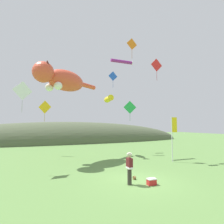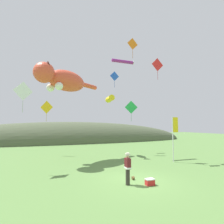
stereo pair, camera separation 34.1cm
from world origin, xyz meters
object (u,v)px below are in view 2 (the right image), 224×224
(kite_diamond_gold, at_px, (47,107))
(kite_diamond_orange, at_px, (133,44))
(kite_spool, at_px, (133,178))
(festival_banner_pole, at_px, (174,132))
(kite_tube_streamer, at_px, (123,62))
(kite_diamond_white, at_px, (23,91))
(kite_fish_windsock, at_px, (109,99))
(kite_diamond_green, at_px, (131,107))
(kite_diamond_red, at_px, (157,65))
(picnic_cooler, at_px, (150,182))
(kite_giant_cat, at_px, (63,80))
(festival_attendant, at_px, (128,168))
(kite_diamond_blue, at_px, (114,76))

(kite_diamond_gold, relative_size, kite_diamond_orange, 1.14)
(kite_spool, xyz_separation_m, festival_banner_pole, (6.00, 3.26, 2.61))
(kite_tube_streamer, height_order, kite_diamond_white, kite_tube_streamer)
(kite_fish_windsock, bearing_deg, kite_spool, -100.87)
(kite_diamond_green, relative_size, kite_diamond_gold, 1.01)
(kite_fish_windsock, xyz_separation_m, kite_diamond_red, (3.58, -4.42, 3.09))
(picnic_cooler, bearing_deg, kite_diamond_green, 68.16)
(festival_banner_pole, relative_size, kite_giant_cat, 0.60)
(picnic_cooler, height_order, kite_fish_windsock, kite_fish_windsock)
(festival_attendant, bearing_deg, kite_fish_windsock, 75.94)
(kite_diamond_gold, bearing_deg, kite_diamond_red, -34.76)
(picnic_cooler, xyz_separation_m, kite_diamond_red, (4.90, 5.85, 9.27))
(kite_diamond_blue, bearing_deg, kite_diamond_white, -145.06)
(festival_attendant, distance_m, kite_tube_streamer, 13.50)
(picnic_cooler, xyz_separation_m, kite_diamond_orange, (2.51, 6.66, 11.40))
(festival_banner_pole, xyz_separation_m, kite_diamond_red, (-0.68, 1.39, 6.73))
(festival_attendant, distance_m, kite_diamond_gold, 14.01)
(kite_tube_streamer, bearing_deg, festival_attendant, -113.24)
(kite_giant_cat, height_order, kite_fish_windsock, kite_giant_cat)
(kite_fish_windsock, relative_size, kite_diamond_green, 1.06)
(festival_attendant, xyz_separation_m, kite_diamond_green, (5.09, 9.39, 4.52))
(picnic_cooler, bearing_deg, festival_banner_pole, 38.66)
(kite_spool, distance_m, kite_giant_cat, 11.51)
(festival_banner_pole, height_order, kite_diamond_orange, kite_diamond_orange)
(festival_attendant, bearing_deg, kite_diamond_white, 138.44)
(kite_fish_windsock, distance_m, kite_diamond_white, 9.59)
(kite_tube_streamer, xyz_separation_m, kite_diamond_orange, (-0.07, -2.48, 0.95))
(kite_diamond_gold, bearing_deg, kite_diamond_green, -18.53)
(kite_diamond_white, distance_m, kite_diamond_red, 12.58)
(kite_fish_windsock, xyz_separation_m, kite_tube_streamer, (1.26, -1.14, 4.27))
(kite_diamond_green, bearing_deg, kite_diamond_red, -76.84)
(kite_diamond_orange, bearing_deg, kite_fish_windsock, 108.28)
(festival_banner_pole, relative_size, kite_tube_streamer, 1.56)
(festival_banner_pole, xyz_separation_m, kite_diamond_orange, (-3.06, 2.19, 8.87))
(festival_attendant, height_order, picnic_cooler, festival_attendant)
(kite_diamond_white, relative_size, kite_diamond_red, 1.02)
(kite_tube_streamer, relative_size, kite_diamond_white, 1.14)
(picnic_cooler, relative_size, kite_diamond_green, 0.20)
(kite_diamond_green, bearing_deg, kite_fish_windsock, 171.60)
(picnic_cooler, distance_m, kite_diamond_gold, 15.08)
(kite_diamond_green, xyz_separation_m, kite_diamond_blue, (-0.90, 3.11, 4.52))
(festival_attendant, height_order, kite_tube_streamer, kite_tube_streamer)
(kite_fish_windsock, distance_m, kite_tube_streamer, 4.59)
(kite_giant_cat, xyz_separation_m, kite_fish_windsock, (5.38, 1.32, -1.44))
(festival_banner_pole, relative_size, kite_fish_windsock, 1.59)
(kite_tube_streamer, bearing_deg, kite_diamond_blue, 82.90)
(kite_diamond_orange, bearing_deg, kite_tube_streamer, 88.42)
(kite_spool, bearing_deg, kite_diamond_orange, 61.70)
(kite_diamond_green, bearing_deg, kite_diamond_orange, -114.13)
(kite_diamond_white, relative_size, kite_diamond_orange, 1.09)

